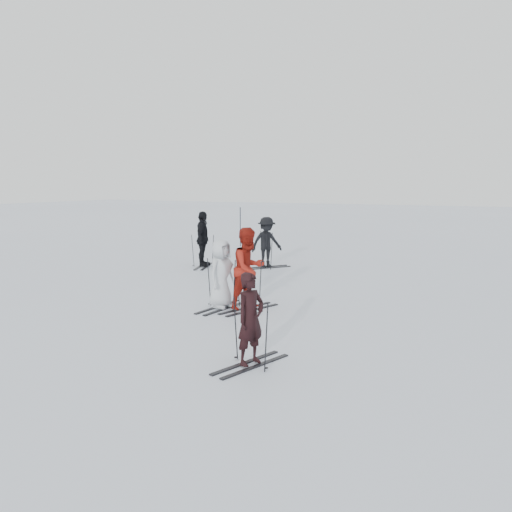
{
  "coord_description": "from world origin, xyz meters",
  "views": [
    {
      "loc": [
        6.05,
        -11.11,
        2.98
      ],
      "look_at": [
        0.0,
        1.0,
        1.0
      ],
      "focal_mm": 35.0,
      "sensor_mm": 36.0,
      "label": 1
    }
  ],
  "objects": [
    {
      "name": "skier_red",
      "position": [
        0.74,
        -0.86,
        0.97
      ],
      "size": [
        1.0,
        1.13,
        1.93
      ],
      "primitive_type": "imported",
      "rotation": [
        0.0,
        0.0,
        1.23
      ],
      "color": "maroon",
      "rests_on": "ground"
    },
    {
      "name": "skier_uphill_far",
      "position": [
        -1.44,
        4.71,
        0.89
      ],
      "size": [
        1.23,
        1.31,
        1.78
      ],
      "primitive_type": "imported",
      "rotation": [
        0.0,
        0.0,
        0.89
      ],
      "color": "black",
      "rests_on": "ground"
    },
    {
      "name": "skis_uphill_far",
      "position": [
        -1.44,
        4.71,
        0.66
      ],
      "size": [
        2.02,
        1.89,
        1.33
      ],
      "primitive_type": null,
      "rotation": [
        0.0,
        0.0,
        0.89
      ],
      "color": "black",
      "rests_on": "ground"
    },
    {
      "name": "skier_grey",
      "position": [
        0.08,
        -1.01,
        0.82
      ],
      "size": [
        0.62,
        0.86,
        1.63
      ],
      "primitive_type": "imported",
      "rotation": [
        0.0,
        0.0,
        1.44
      ],
      "color": "silver",
      "rests_on": "ground"
    },
    {
      "name": "skis_grey",
      "position": [
        0.08,
        -1.01,
        0.62
      ],
      "size": [
        1.8,
        1.11,
        1.24
      ],
      "primitive_type": null,
      "rotation": [
        0.0,
        0.0,
        1.44
      ],
      "color": "black",
      "rests_on": "ground"
    },
    {
      "name": "skis_near_dark",
      "position": [
        2.45,
        -4.09,
        0.58
      ],
      "size": [
        1.76,
        1.27,
        1.15
      ],
      "primitive_type": null,
      "rotation": [
        0.0,
        0.0,
        1.26
      ],
      "color": "black",
      "rests_on": "ground"
    },
    {
      "name": "skis_red",
      "position": [
        0.74,
        -0.86,
        0.62
      ],
      "size": [
        1.9,
        1.41,
        1.24
      ],
      "primitive_type": null,
      "rotation": [
        0.0,
        0.0,
        1.23
      ],
      "color": "black",
      "rests_on": "ground"
    },
    {
      "name": "piste_marker",
      "position": [
        -5.19,
        9.72,
        0.93
      ],
      "size": [
        0.04,
        0.04,
        1.85
      ],
      "primitive_type": "cylinder",
      "rotation": [
        0.0,
        0.0,
        -0.0
      ],
      "color": "black",
      "rests_on": "ground"
    },
    {
      "name": "skis_uphill_left",
      "position": [
        -3.57,
        3.88,
        0.6
      ],
      "size": [
        1.85,
        1.38,
        1.2
      ],
      "primitive_type": null,
      "rotation": [
        0.0,
        0.0,
        1.92
      ],
      "color": "black",
      "rests_on": "ground"
    },
    {
      "name": "ground",
      "position": [
        0.0,
        0.0,
        0.0
      ],
      "size": [
        120.0,
        120.0,
        0.0
      ],
      "primitive_type": "plane",
      "color": "silver",
      "rests_on": "ground"
    },
    {
      "name": "skier_uphill_left",
      "position": [
        -3.57,
        3.88,
        0.98
      ],
      "size": [
        0.84,
        1.24,
        1.96
      ],
      "primitive_type": "imported",
      "rotation": [
        0.0,
        0.0,
        1.92
      ],
      "color": "black",
      "rests_on": "ground"
    },
    {
      "name": "skier_near_dark",
      "position": [
        2.45,
        -4.09,
        0.76
      ],
      "size": [
        0.52,
        0.64,
        1.52
      ],
      "primitive_type": "imported",
      "rotation": [
        0.0,
        0.0,
        1.26
      ],
      "color": "black",
      "rests_on": "ground"
    }
  ]
}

